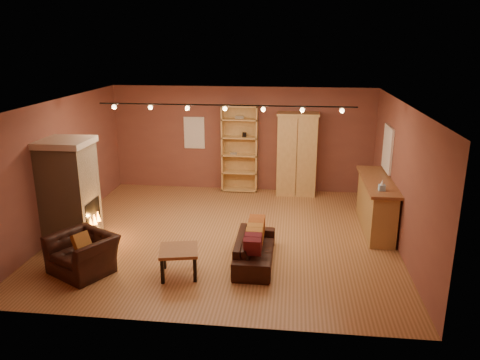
# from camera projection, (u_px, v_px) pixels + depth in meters

# --- Properties ---
(floor) EXTENTS (7.00, 7.00, 0.00)m
(floor) POSITION_uv_depth(u_px,v_px,m) (225.00, 235.00, 9.90)
(floor) COLOR brown
(floor) RESTS_ON ground
(ceiling) EXTENTS (7.00, 7.00, 0.00)m
(ceiling) POSITION_uv_depth(u_px,v_px,m) (223.00, 102.00, 9.10)
(ceiling) COLOR brown
(ceiling) RESTS_ON back_wall
(back_wall) EXTENTS (7.00, 0.02, 2.80)m
(back_wall) POSITION_uv_depth(u_px,v_px,m) (242.00, 139.00, 12.59)
(back_wall) COLOR brown
(back_wall) RESTS_ON floor
(left_wall) EXTENTS (0.02, 6.50, 2.80)m
(left_wall) POSITION_uv_depth(u_px,v_px,m) (61.00, 166.00, 9.89)
(left_wall) COLOR brown
(left_wall) RESTS_ON floor
(right_wall) EXTENTS (0.02, 6.50, 2.80)m
(right_wall) POSITION_uv_depth(u_px,v_px,m) (401.00, 177.00, 9.11)
(right_wall) COLOR brown
(right_wall) RESTS_ON floor
(fireplace) EXTENTS (1.01, 0.98, 2.12)m
(fireplace) POSITION_uv_depth(u_px,v_px,m) (70.00, 191.00, 9.36)
(fireplace) COLOR tan
(fireplace) RESTS_ON floor
(back_window) EXTENTS (0.56, 0.04, 0.86)m
(back_window) POSITION_uv_depth(u_px,v_px,m) (194.00, 133.00, 12.67)
(back_window) COLOR white
(back_window) RESTS_ON back_wall
(bookcase) EXTENTS (0.96, 0.37, 2.34)m
(bookcase) POSITION_uv_depth(u_px,v_px,m) (240.00, 148.00, 12.54)
(bookcase) COLOR #DCAF6B
(bookcase) RESTS_ON floor
(armoire) EXTENTS (1.08, 0.61, 2.18)m
(armoire) POSITION_uv_depth(u_px,v_px,m) (297.00, 154.00, 12.25)
(armoire) COLOR #DCAF6B
(armoire) RESTS_ON floor
(bar_counter) EXTENTS (0.62, 2.32, 1.11)m
(bar_counter) POSITION_uv_depth(u_px,v_px,m) (376.00, 204.00, 10.10)
(bar_counter) COLOR tan
(bar_counter) RESTS_ON floor
(tissue_box) EXTENTS (0.13, 0.13, 0.22)m
(tissue_box) POSITION_uv_depth(u_px,v_px,m) (382.00, 186.00, 9.21)
(tissue_box) COLOR #8DBCE1
(tissue_box) RESTS_ON bar_counter
(right_window) EXTENTS (0.05, 0.90, 1.00)m
(right_window) POSITION_uv_depth(u_px,v_px,m) (388.00, 149.00, 10.37)
(right_window) COLOR white
(right_window) RESTS_ON right_wall
(loveseat) EXTENTS (0.51, 1.73, 0.74)m
(loveseat) POSITION_uv_depth(u_px,v_px,m) (255.00, 244.00, 8.62)
(loveseat) COLOR black
(loveseat) RESTS_ON floor
(armchair) EXTENTS (1.25, 1.11, 0.92)m
(armchair) POSITION_uv_depth(u_px,v_px,m) (82.00, 248.00, 8.23)
(armchair) COLOR black
(armchair) RESTS_ON floor
(coffee_table) EXTENTS (0.78, 0.78, 0.50)m
(coffee_table) POSITION_uv_depth(u_px,v_px,m) (179.00, 253.00, 8.11)
(coffee_table) COLOR brown
(coffee_table) RESTS_ON floor
(track_rail) EXTENTS (5.20, 0.09, 0.13)m
(track_rail) POSITION_uv_depth(u_px,v_px,m) (225.00, 107.00, 9.32)
(track_rail) COLOR black
(track_rail) RESTS_ON ceiling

